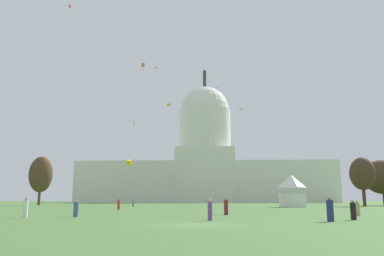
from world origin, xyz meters
The scene contains 23 objects.
ground_plane centered at (0.00, 0.00, 0.00)m, with size 800.00×800.00×0.00m, color #4C7538.
capitol_building centered at (-2.50, 185.50, 20.53)m, with size 135.14×28.08×73.36m.
event_tent centered at (17.09, 56.11, 3.31)m, with size 4.92×5.02×6.47m.
tree_east_far centered at (35.32, 66.62, 7.31)m, with size 6.20×6.97×11.10m.
tree_east_mid centered at (46.53, 82.47, 7.50)m, with size 10.42×8.57×12.05m.
tree_west_near centered at (-46.92, 82.54, 8.44)m, with size 7.20×6.77×13.47m.
person_white_near_tree_east centered at (-14.83, 8.25, 0.76)m, with size 0.48×0.48×1.66m.
person_denim_lawn_far_left centered at (-11.28, 10.42, 0.66)m, with size 0.51×0.51×1.48m.
person_maroon_back_left centered at (2.25, 15.55, 0.78)m, with size 0.60×0.60×1.71m.
person_grey_front_right centered at (-15.82, 58.86, 0.71)m, with size 0.56×0.56×1.56m.
person_purple_front_left centered at (0.67, 4.95, 0.74)m, with size 0.37×0.37×1.57m.
person_red_near_tent centered at (-13.51, 35.96, 0.73)m, with size 0.50×0.50×1.61m.
person_navy_mid_right centered at (9.07, 3.87, 0.77)m, with size 0.48×0.48×1.71m.
person_black_near_tree_west centered at (11.51, 6.29, 0.70)m, with size 0.53×0.53×1.56m.
person_tan_edge_west centered at (14.62, 13.94, 0.67)m, with size 0.51×0.51×1.48m.
kite_white_mid centered at (12.09, 118.40, 34.91)m, with size 1.11×1.13×0.91m.
kite_yellow_low centered at (-14.52, 47.24, 8.28)m, with size 1.20×1.23×2.79m.
kite_red_high centered at (-35.55, 67.40, 50.53)m, with size 0.60×0.56×3.41m.
kite_gold_mid centered at (-9.18, 65.79, 23.94)m, with size 1.09×0.36×0.83m.
kite_pink_high centered at (2.83, 123.08, 44.52)m, with size 0.84×1.09×0.37m.
kite_black_high centered at (-22.20, 134.88, 57.30)m, with size 1.35×1.45×0.09m.
kite_lime_mid centered at (-31.73, 135.30, 33.14)m, with size 0.62×0.95×4.07m.
kite_orange_high centered at (-25.26, 117.61, 52.79)m, with size 1.44×1.45×3.20m.
Camera 1 is at (0.80, -24.26, 1.51)m, focal length 36.30 mm.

